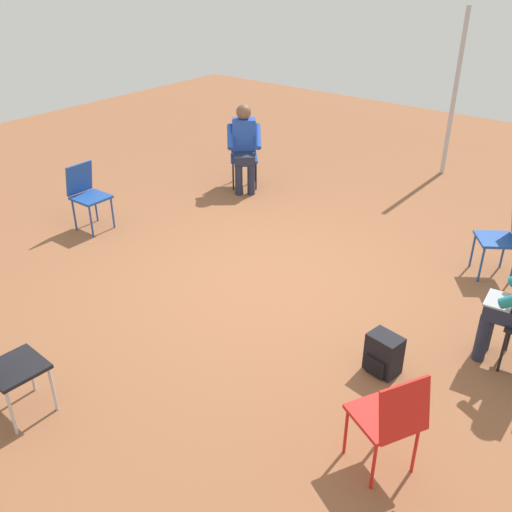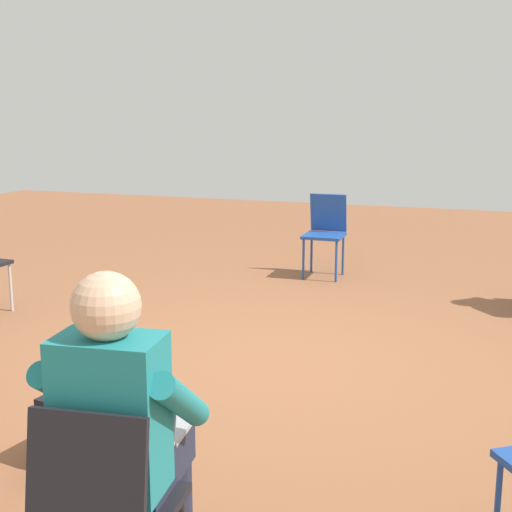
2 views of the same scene
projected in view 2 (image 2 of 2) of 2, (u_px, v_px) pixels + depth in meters
The scene contains 5 objects.
ground_plane at pixel (276, 365), 4.88m from camera, with size 16.53×16.53×0.00m, color brown.
chair_north at pixel (105, 505), 2.25m from camera, with size 0.44×0.48×0.85m.
chair_south at pixel (326, 229), 7.37m from camera, with size 0.40×0.44×0.85m.
person_with_laptop at pixel (124, 425), 2.38m from camera, with size 0.53×0.55×1.24m.
backpack_near_laptop_user at pixel (72, 432), 3.52m from camera, with size 0.28×0.31×0.36m.
Camera 2 is at (-1.38, 4.41, 1.73)m, focal length 50.00 mm.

